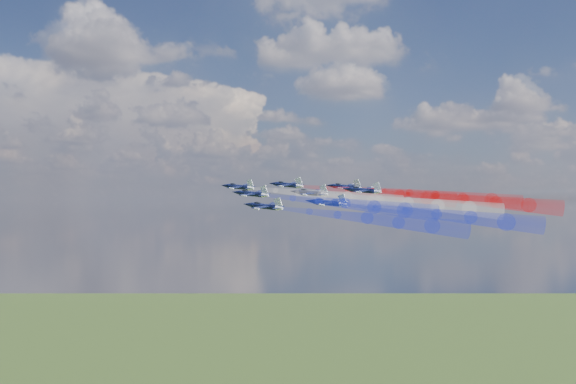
{
  "coord_description": "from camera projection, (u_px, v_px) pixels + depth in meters",
  "views": [
    {
      "loc": [
        -19.86,
        -183.83,
        152.1
      ],
      "look_at": [
        -5.95,
        -11.11,
        154.16
      ],
      "focal_mm": 38.64,
      "sensor_mm": 36.0,
      "label": 1
    }
  ],
  "objects": [
    {
      "name": "trail_center_third",
      "position": [
        408.0,
        202.0,
        154.45
      ],
      "size": [
        39.05,
        31.53,
        8.75
      ],
      "primitive_type": null,
      "rotation": [
        0.09,
        -0.15,
        0.91
      ],
      "color": "white"
    },
    {
      "name": "jet_outer_left",
      "position": [
        264.0,
        206.0,
        155.25
      ],
      "size": [
        15.94,
        15.77,
        5.81
      ],
      "primitive_type": null,
      "rotation": [
        0.09,
        -0.15,
        0.91
      ],
      "color": "black"
    },
    {
      "name": "jet_rear_right",
      "position": [
        363.0,
        190.0,
        171.24
      ],
      "size": [
        15.94,
        15.77,
        5.81
      ],
      "primitive_type": null,
      "rotation": [
        0.09,
        -0.15,
        0.91
      ],
      "color": "black"
    },
    {
      "name": "jet_inner_left",
      "position": [
        252.0,
        194.0,
        166.29
      ],
      "size": [
        15.94,
        15.77,
        5.81
      ],
      "primitive_type": null,
      "rotation": [
        0.09,
        -0.15,
        0.91
      ],
      "color": "black"
    },
    {
      "name": "jet_inner_right",
      "position": [
        287.0,
        185.0,
        186.14
      ],
      "size": [
        15.94,
        15.77,
        5.81
      ],
      "primitive_type": null,
      "rotation": [
        0.09,
        -0.15,
        0.91
      ],
      "color": "black"
    },
    {
      "name": "jet_lead",
      "position": [
        239.0,
        187.0,
        182.8
      ],
      "size": [
        15.94,
        15.77,
        5.81
      ],
      "primitive_type": null,
      "rotation": [
        0.09,
        -0.15,
        0.91
      ],
      "color": "black"
    },
    {
      "name": "trail_rear_left",
      "position": [
        437.0,
        214.0,
        140.56
      ],
      "size": [
        39.05,
        31.53,
        8.75
      ],
      "primitive_type": null,
      "rotation": [
        0.09,
        -0.15,
        0.91
      ],
      "color": "#1A2AE1"
    },
    {
      "name": "jet_rear_left",
      "position": [
        327.0,
        203.0,
        155.81
      ],
      "size": [
        15.94,
        15.77,
        5.81
      ],
      "primitive_type": null,
      "rotation": [
        0.09,
        -0.15,
        0.91
      ],
      "color": "black"
    },
    {
      "name": "jet_outer_right",
      "position": [
        345.0,
        187.0,
        187.02
      ],
      "size": [
        15.94,
        15.77,
        5.81
      ],
      "primitive_type": null,
      "rotation": [
        0.09,
        -0.15,
        0.91
      ],
      "color": "black"
    },
    {
      "name": "jet_center_third",
      "position": [
        310.0,
        193.0,
        169.7
      ],
      "size": [
        15.94,
        15.77,
        5.81
      ],
      "primitive_type": null,
      "rotation": [
        0.09,
        -0.15,
        0.91
      ],
      "color": "black"
    },
    {
      "name": "trail_rear_right",
      "position": [
        465.0,
        200.0,
        155.99
      ],
      "size": [
        39.05,
        31.53,
        8.75
      ],
      "primitive_type": null,
      "rotation": [
        0.09,
        -0.15,
        0.91
      ],
      "color": "red"
    },
    {
      "name": "trail_outer_right",
      "position": [
        436.0,
        195.0,
        171.77
      ],
      "size": [
        39.05,
        31.53,
        8.75
      ],
      "primitive_type": null,
      "rotation": [
        0.09,
        -0.15,
        0.91
      ],
      "color": "red"
    },
    {
      "name": "trail_lead",
      "position": [
        322.0,
        195.0,
        167.54
      ],
      "size": [
        39.05,
        31.53,
        8.75
      ],
      "primitive_type": null,
      "rotation": [
        0.09,
        -0.15,
        0.91
      ],
      "color": "white"
    },
    {
      "name": "trail_inner_right",
      "position": [
        373.0,
        193.0,
        170.89
      ],
      "size": [
        39.05,
        31.53,
        8.75
      ],
      "primitive_type": null,
      "rotation": [
        0.09,
        -0.15,
        0.91
      ],
      "color": "red"
    },
    {
      "name": "trail_inner_left",
      "position": [
        346.0,
        204.0,
        151.03
      ],
      "size": [
        39.05,
        31.53,
        8.75
      ],
      "primitive_type": null,
      "rotation": [
        0.09,
        -0.15,
        0.91
      ],
      "color": "#1A2AE1"
    },
    {
      "name": "trail_outer_left",
      "position": [
        367.0,
        218.0,
        140.0
      ],
      "size": [
        39.05,
        31.53,
        8.75
      ],
      "primitive_type": null,
      "rotation": [
        0.09,
        -0.15,
        0.91
      ],
      "color": "#1A2AE1"
    }
  ]
}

